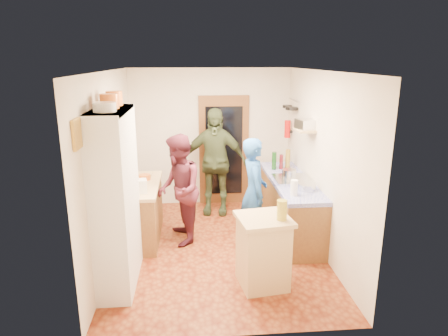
{
  "coord_description": "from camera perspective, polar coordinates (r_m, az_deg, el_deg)",
  "views": [
    {
      "loc": [
        -0.37,
        -5.48,
        2.76
      ],
      "look_at": [
        0.1,
        0.15,
        1.21
      ],
      "focal_mm": 32.0,
      "sensor_mm": 36.0,
      "label": 1
    }
  ],
  "objects": [
    {
      "name": "island_top",
      "position": [
        4.88,
        5.71,
        -7.27
      ],
      "size": [
        0.71,
        0.71,
        0.05
      ],
      "primitive_type": "cube",
      "rotation": [
        0.0,
        0.0,
        0.15
      ],
      "color": "tan",
      "rests_on": "island_base"
    },
    {
      "name": "radio",
      "position": [
        6.26,
        11.5,
        6.16
      ],
      "size": [
        0.28,
        0.34,
        0.15
      ],
      "primitive_type": "cube",
      "rotation": [
        0.0,
        0.0,
        0.22
      ],
      "color": "silver",
      "rests_on": "wall_shelf"
    },
    {
      "name": "kettle",
      "position": [
        6.04,
        -12.94,
        -2.02
      ],
      "size": [
        0.21,
        0.21,
        0.19
      ],
      "primitive_type": "cylinder",
      "rotation": [
        0.0,
        0.0,
        0.29
      ],
      "color": "white",
      "rests_on": "left_counter_top"
    },
    {
      "name": "wall_right",
      "position": [
        5.98,
        13.72,
        0.79
      ],
      "size": [
        0.02,
        4.0,
        2.6
      ],
      "primitive_type": "cube",
      "color": "beige",
      "rests_on": "ground"
    },
    {
      "name": "door_glass",
      "position": [
        7.64,
        -0.0,
        2.44
      ],
      "size": [
        0.7,
        0.02,
        1.7
      ],
      "primitive_type": "cube",
      "color": "black",
      "rests_on": "door_frame"
    },
    {
      "name": "person_back",
      "position": [
        7.17,
        -1.27,
        0.91
      ],
      "size": [
        1.2,
        0.65,
        1.94
      ],
      "primitive_type": "imported",
      "rotation": [
        0.0,
        0.0,
        -0.17
      ],
      "color": "#343F24",
      "rests_on": "ground"
    },
    {
      "name": "hutch_top_shelf",
      "position": [
        4.81,
        -16.04,
        7.86
      ],
      "size": [
        0.4,
        1.14,
        0.04
      ],
      "primitive_type": "cube",
      "color": "silver",
      "rests_on": "hutch_body"
    },
    {
      "name": "pan_rail",
      "position": [
        7.28,
        9.95,
        9.56
      ],
      "size": [
        0.02,
        0.65,
        0.02
      ],
      "primitive_type": "cylinder",
      "rotation": [
        1.57,
        0.0,
        0.0
      ],
      "color": "silver",
      "rests_on": "wall_right"
    },
    {
      "name": "island_base",
      "position": [
        5.08,
        5.57,
        -12.02
      ],
      "size": [
        0.63,
        0.63,
        0.86
      ],
      "primitive_type": "cube",
      "rotation": [
        0.0,
        0.0,
        0.15
      ],
      "color": "tan",
      "rests_on": "ground"
    },
    {
      "name": "orange_bowl",
      "position": [
        6.46,
        -11.25,
        -1.28
      ],
      "size": [
        0.23,
        0.23,
        0.08
      ],
      "primitive_type": "cylinder",
      "rotation": [
        0.0,
        0.0,
        0.34
      ],
      "color": "orange",
      "rests_on": "left_counter_top"
    },
    {
      "name": "picture_frame",
      "position": [
        4.14,
        -20.29,
        4.57
      ],
      "size": [
        0.03,
        0.25,
        0.3
      ],
      "primitive_type": "cube",
      "color": "gold",
      "rests_on": "wall_left"
    },
    {
      "name": "ceiling",
      "position": [
        5.5,
        -0.94,
        13.82
      ],
      "size": [
        3.0,
        4.0,
        0.02
      ],
      "primitive_type": "cube",
      "color": "silver",
      "rests_on": "ground"
    },
    {
      "name": "toaster",
      "position": [
        5.83,
        -12.25,
        -2.59
      ],
      "size": [
        0.28,
        0.21,
        0.19
      ],
      "primitive_type": "cube",
      "rotation": [
        0.0,
        0.0,
        0.16
      ],
      "color": "white",
      "rests_on": "left_counter_top"
    },
    {
      "name": "door_frame",
      "position": [
        7.67,
        -0.02,
        2.5
      ],
      "size": [
        0.95,
        0.06,
        2.1
      ],
      "primitive_type": "cube",
      "color": "brown",
      "rests_on": "ground"
    },
    {
      "name": "floor",
      "position": [
        6.15,
        -0.83,
        -11.38
      ],
      "size": [
        3.0,
        4.0,
        0.02
      ],
      "primitive_type": "cube",
      "color": "brown",
      "rests_on": "ground"
    },
    {
      "name": "bottle_b",
      "position": [
        7.0,
        8.17,
        0.89
      ],
      "size": [
        0.07,
        0.07,
        0.25
      ],
      "primitive_type": "cylinder",
      "rotation": [
        0.0,
        0.0,
        -0.2
      ],
      "color": "#591419",
      "rests_on": "right_counter_top"
    },
    {
      "name": "oil_jar",
      "position": [
        4.78,
        8.27,
        -5.97
      ],
      "size": [
        0.14,
        0.14,
        0.24
      ],
      "primitive_type": "cylinder",
      "rotation": [
        0.0,
        0.0,
        0.15
      ],
      "color": "#AD9E2D",
      "rests_on": "island_top"
    },
    {
      "name": "wall_back",
      "position": [
        7.64,
        -1.92,
        4.36
      ],
      "size": [
        3.0,
        0.02,
        2.6
      ],
      "primitive_type": "cube",
      "color": "beige",
      "rests_on": "ground"
    },
    {
      "name": "pan_hang_c",
      "position": [
        7.49,
        9.02,
        8.68
      ],
      "size": [
        0.17,
        0.17,
        0.05
      ],
      "primitive_type": "cylinder",
      "color": "black",
      "rests_on": "pan_rail"
    },
    {
      "name": "ext_bracket",
      "position": [
        7.53,
        9.48,
        5.15
      ],
      "size": [
        0.06,
        0.1,
        0.04
      ],
      "primitive_type": "cube",
      "color": "black",
      "rests_on": "wall_right"
    },
    {
      "name": "left_counter_top",
      "position": [
        6.28,
        -12.16,
        -2.45
      ],
      "size": [
        0.64,
        1.44,
        0.05
      ],
      "primitive_type": "cube",
      "color": "tan",
      "rests_on": "left_counter_base"
    },
    {
      "name": "orange_pot_b",
      "position": [
        5.13,
        -15.41,
        9.56
      ],
      "size": [
        0.2,
        0.2,
        0.18
      ],
      "primitive_type": "cylinder",
      "color": "orange",
      "rests_on": "hutch_top_shelf"
    },
    {
      "name": "right_counter_base",
      "position": [
        6.61,
        9.33,
        -5.56
      ],
      "size": [
        0.6,
        2.2,
        0.84
      ],
      "primitive_type": "cube",
      "color": "brown",
      "rests_on": "ground"
    },
    {
      "name": "wall_shelf",
      "position": [
        6.27,
        11.46,
        5.35
      ],
      "size": [
        0.26,
        0.42,
        0.03
      ],
      "primitive_type": "cube",
      "color": "tan",
      "rests_on": "wall_right"
    },
    {
      "name": "wall_front",
      "position": [
        3.78,
        1.23,
        -7.32
      ],
      "size": [
        3.0,
        0.02,
        2.6
      ],
      "primitive_type": "cube",
      "color": "beige",
      "rests_on": "ground"
    },
    {
      "name": "person_hob",
      "position": [
        6.01,
        4.64,
        -3.47
      ],
      "size": [
        0.41,
        0.61,
        1.64
      ],
      "primitive_type": "imported",
      "rotation": [
        0.0,
        0.0,
        1.6
      ],
      "color": "#2153A0",
      "rests_on": "ground"
    },
    {
      "name": "orange_pot_a",
      "position": [
        4.83,
        -16.06,
        9.16
      ],
      "size": [
        0.21,
        0.21,
        0.17
      ],
      "primitive_type": "cylinder",
      "color": "orange",
      "rests_on": "hutch_top_shelf"
    },
    {
      "name": "cutting_board",
      "position": [
        4.91,
        4.97,
        -7.01
      ],
      "size": [
        0.39,
        0.33,
        0.02
      ],
      "primitive_type": "cube",
      "rotation": [
        0.0,
        0.0,
        0.15
      ],
      "color": "white",
      "rests_on": "island_top"
    },
    {
      "name": "paper_towel",
      "position": [
        5.67,
        9.99,
        -2.81
      ],
      "size": [
        0.13,
        0.13,
        0.22
      ],
      "primitive_type": "cylinder",
      "rotation": [
        0.0,
        0.0,
        0.32
      ],
      "color": "white",
      "rests_on": "right_counter_top"
    },
    {
      "name": "pot_on_hob",
      "position": [
        6.34,
        9.29,
        -0.84
      ],
      "size": [
        0.22,
        0.22,
        0.14
      ],
      "primitive_type": "cylinder",
      "color": "silver",
      "rests_on": "hob"
    },
    {
      "name": "hob",
      "position": [
        6.38,
        9.7,
        -1.62
      ],
      "size": [
        0.55,
        0.58,
        0.04
      ],
      "primitive_type": "cube",
      "color": "silver",
      "rests_on": "right_counter_top"
    },
    {
      "name": "wall_left",
      "position": [
        5.78,
        -15.98,
        0.16
      ],
      "size": [
        0.02,
        4.0,
        2.6
      ],
      "primitive_type": "cube",
      "color": "beige",
      "rests_on": "ground"
    },
    {
      "name": "left_counter_base",
      "position": [
        6.43,
        -11.93,
        -6.27
      ],
      "size": [
        0.6,
        1.4,
        0.85
      ],
      "primitive_type": "cube",
      "color": "brown",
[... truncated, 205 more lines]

